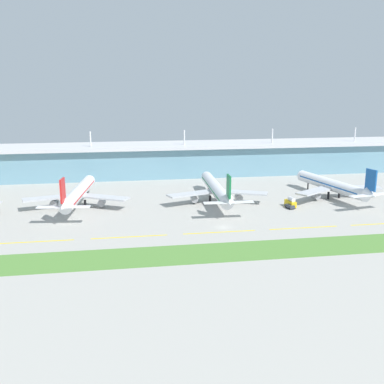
{
  "coord_description": "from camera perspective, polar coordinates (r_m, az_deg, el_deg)",
  "views": [
    {
      "loc": [
        -39.75,
        -165.65,
        53.81
      ],
      "look_at": [
        -7.17,
        32.99,
        7.0
      ],
      "focal_mm": 42.09,
      "sensor_mm": 36.0,
      "label": 1
    }
  ],
  "objects": [
    {
      "name": "taxiway_stripe_west",
      "position": [
        171.4,
        -19.42,
        -5.97
      ],
      "size": [
        28.0,
        0.7,
        0.04
      ],
      "primitive_type": "cube",
      "color": "yellow",
      "rests_on": "ground"
    },
    {
      "name": "airliner_far_middle",
      "position": [
        234.04,
        17.38,
        0.81
      ],
      "size": [
        47.92,
        61.12,
        18.9
      ],
      "color": "white",
      "rests_on": "ground"
    },
    {
      "name": "airliner_near_middle",
      "position": [
        213.05,
        -14.23,
        -0.16
      ],
      "size": [
        48.44,
        64.91,
        18.9
      ],
      "color": "white",
      "rests_on": "ground"
    },
    {
      "name": "taxiway_stripe_mid_east",
      "position": [
        182.77,
        13.96,
        -4.42
      ],
      "size": [
        28.0,
        0.7,
        0.04
      ],
      "primitive_type": "cube",
      "color": "yellow",
      "rests_on": "ground"
    },
    {
      "name": "taxiway_stripe_mid_west",
      "position": [
        168.55,
        -7.93,
        -5.65
      ],
      "size": [
        28.0,
        0.7,
        0.04
      ],
      "primitive_type": "cube",
      "color": "yellow",
      "rests_on": "ground"
    },
    {
      "name": "pushback_tug",
      "position": [
        209.5,
        12.32,
        -1.79
      ],
      "size": [
        3.16,
        4.75,
        1.85
      ],
      "color": "#333842",
      "rests_on": "ground"
    },
    {
      "name": "taxiway_stripe_east",
      "position": [
        198.43,
        23.05,
        -3.71
      ],
      "size": [
        28.0,
        0.7,
        0.04
      ],
      "primitive_type": "cube",
      "color": "yellow",
      "rests_on": "ground"
    },
    {
      "name": "airliner_center",
      "position": [
        215.47,
        3.08,
        0.38
      ],
      "size": [
        48.76,
        68.33,
        18.9
      ],
      "color": "silver",
      "rests_on": "ground"
    },
    {
      "name": "taxiway_stripe_centre",
      "position": [
        172.49,
        3.48,
        -5.11
      ],
      "size": [
        28.0,
        0.7,
        0.04
      ],
      "primitive_type": "cube",
      "color": "yellow",
      "rests_on": "ground"
    },
    {
      "name": "grass_verge",
      "position": [
        153.96,
        6.31,
        -7.43
      ],
      "size": [
        300.0,
        18.0,
        0.1
      ],
      "primitive_type": "cube",
      "color": "#518438",
      "rests_on": "ground"
    },
    {
      "name": "ground_plane",
      "position": [
        178.65,
        4.0,
        -4.47
      ],
      "size": [
        600.0,
        600.0,
        0.0
      ],
      "primitive_type": "plane",
      "color": "#A8A59E"
    },
    {
      "name": "fuel_truck",
      "position": [
        211.88,
        12.39,
        -1.3
      ],
      "size": [
        3.42,
        7.45,
        4.95
      ],
      "color": "gold",
      "rests_on": "ground"
    },
    {
      "name": "terminal_building",
      "position": [
        283.37,
        -1.14,
        4.2
      ],
      "size": [
        288.0,
        34.0,
        28.69
      ],
      "color": "#6693A8",
      "rests_on": "ground"
    }
  ]
}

